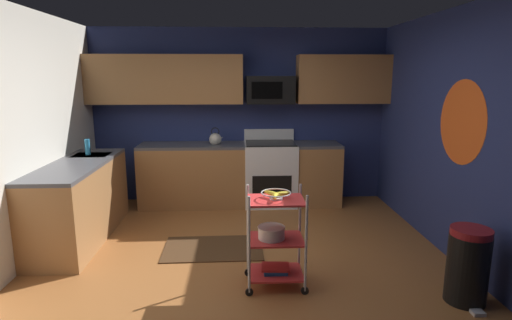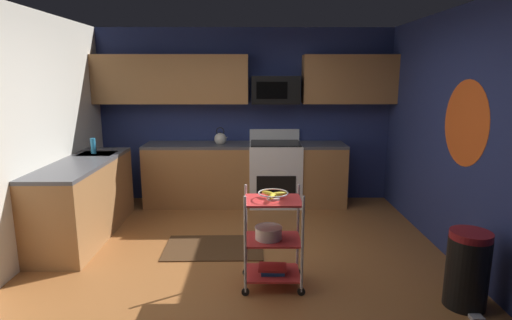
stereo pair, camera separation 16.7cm
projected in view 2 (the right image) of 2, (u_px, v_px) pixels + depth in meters
floor at (242, 268)px, 4.22m from camera, size 4.40×4.80×0.04m
wall_back at (245, 116)px, 6.33m from camera, size 4.52×0.06×2.60m
wall_left at (7, 141)px, 3.94m from camera, size 0.06×4.80×2.60m
wall_right at (473, 140)px, 3.97m from camera, size 0.06×4.80×2.60m
wall_flower_decal at (465, 123)px, 4.05m from camera, size 0.00×0.85×0.85m
counter_run at (190, 182)px, 5.69m from camera, size 3.68×2.50×0.92m
oven_range at (275, 173)px, 6.18m from camera, size 0.76×0.65×1.10m
upper_cabinets at (238, 79)px, 6.03m from camera, size 4.40×0.33×0.70m
microwave at (275, 90)px, 6.04m from camera, size 0.70×0.39×0.40m
rolling_cart at (273, 239)px, 3.75m from camera, size 0.56×0.40×0.91m
fruit_bowl at (273, 194)px, 3.66m from camera, size 0.27×0.27×0.07m
mixing_bowl_large at (268, 232)px, 3.74m from camera, size 0.25×0.25×0.11m
book_stack at (273, 269)px, 3.81m from camera, size 0.27×0.20×0.06m
kettle at (220, 139)px, 6.07m from camera, size 0.21×0.18×0.26m
dish_soap_bottle at (93, 146)px, 5.31m from camera, size 0.06×0.06×0.20m
trash_can at (467, 269)px, 3.44m from camera, size 0.34×0.42×0.66m
floor_rug at (214, 248)px, 4.66m from camera, size 1.11×0.71×0.01m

